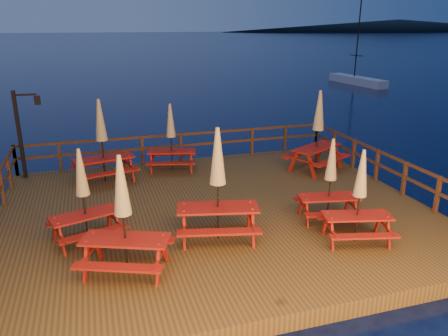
# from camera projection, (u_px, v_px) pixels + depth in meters

# --- Properties ---
(ground) EXTENTS (500.00, 500.00, 0.00)m
(ground) POSITION_uv_depth(u_px,v_px,m) (216.00, 222.00, 12.70)
(ground) COLOR black
(ground) RESTS_ON ground
(deck) EXTENTS (12.00, 10.00, 0.40)m
(deck) POSITION_uv_depth(u_px,v_px,m) (216.00, 215.00, 12.64)
(deck) COLOR #443015
(deck) RESTS_ON ground
(deck_piles) EXTENTS (11.44, 9.44, 1.40)m
(deck_piles) POSITION_uv_depth(u_px,v_px,m) (216.00, 231.00, 12.80)
(deck_piles) COLOR #3D2013
(deck_piles) RESTS_ON ground
(railing) EXTENTS (11.80, 9.75, 1.10)m
(railing) POSITION_uv_depth(u_px,v_px,m) (200.00, 166.00, 13.94)
(railing) COLOR #3D2013
(railing) RESTS_ON deck
(lamp_post) EXTENTS (0.85, 0.18, 3.00)m
(lamp_post) POSITION_uv_depth(u_px,v_px,m) (23.00, 126.00, 14.63)
(lamp_post) COLOR black
(lamp_post) RESTS_ON deck
(headland_right) EXTENTS (230.40, 86.40, 7.00)m
(headland_right) POSITION_uv_depth(u_px,v_px,m) (399.00, 25.00, 271.56)
(headland_right) COLOR black
(headland_right) RESTS_ON ground
(sailboat) EXTENTS (1.88, 7.05, 10.34)m
(sailboat) POSITION_uv_depth(u_px,v_px,m) (357.00, 81.00, 40.53)
(sailboat) COLOR silver
(sailboat) RESTS_ON ground
(picnic_table_0) EXTENTS (2.56, 2.41, 2.88)m
(picnic_table_0) POSITION_uv_depth(u_px,v_px,m) (318.00, 129.00, 15.49)
(picnic_table_0) COLOR maroon
(picnic_table_0) RESTS_ON deck
(picnic_table_1) EXTENTS (2.29, 2.03, 2.83)m
(picnic_table_1) POSITION_uv_depth(u_px,v_px,m) (218.00, 183.00, 10.43)
(picnic_table_1) COLOR maroon
(picnic_table_1) RESTS_ON deck
(picnic_table_2) EXTENTS (1.98, 1.77, 2.42)m
(picnic_table_2) POSITION_uv_depth(u_px,v_px,m) (171.00, 136.00, 15.52)
(picnic_table_2) COLOR maroon
(picnic_table_2) RESTS_ON deck
(picnic_table_3) EXTENTS (2.26, 2.00, 2.79)m
(picnic_table_3) POSITION_uv_depth(u_px,v_px,m) (102.00, 140.00, 14.31)
(picnic_table_3) COLOR maroon
(picnic_table_3) RESTS_ON deck
(picnic_table_4) EXTENTS (2.27, 2.09, 2.63)m
(picnic_table_4) POSITION_uv_depth(u_px,v_px,m) (123.00, 213.00, 9.02)
(picnic_table_4) COLOR maroon
(picnic_table_4) RESTS_ON deck
(picnic_table_5) EXTENTS (1.97, 1.78, 2.35)m
(picnic_table_5) POSITION_uv_depth(u_px,v_px,m) (83.00, 194.00, 10.40)
(picnic_table_5) COLOR maroon
(picnic_table_5) RESTS_ON deck
(picnic_table_6) EXTENTS (1.81, 1.59, 2.28)m
(picnic_table_6) POSITION_uv_depth(u_px,v_px,m) (330.00, 179.00, 11.55)
(picnic_table_6) COLOR maroon
(picnic_table_6) RESTS_ON deck
(picnic_table_7) EXTENTS (1.91, 1.70, 2.34)m
(picnic_table_7) POSITION_uv_depth(u_px,v_px,m) (359.00, 195.00, 10.37)
(picnic_table_7) COLOR maroon
(picnic_table_7) RESTS_ON deck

